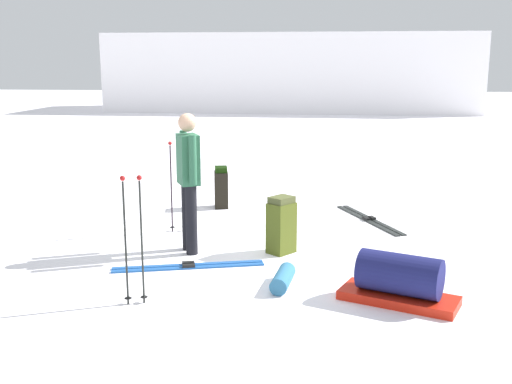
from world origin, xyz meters
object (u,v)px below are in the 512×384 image
at_px(backpack_large_dark, 281,225).
at_px(ski_poles_planted_near, 133,234).
at_px(ski_pair_far, 369,219).
at_px(skier_standing, 188,175).
at_px(ski_poles_planted_far, 177,182).
at_px(backpack_bright, 221,188).
at_px(sleeping_mat_rolled, 283,279).
at_px(gear_sled, 399,280).
at_px(ski_pair_near, 189,266).

relative_size(backpack_large_dark, ski_poles_planted_near, 0.56).
bearing_deg(ski_poles_planted_near, ski_pair_far, 53.64).
height_order(skier_standing, ski_pair_far, skier_standing).
bearing_deg(ski_pair_far, ski_poles_planted_far, -162.51).
height_order(backpack_bright, sleeping_mat_rolled, backpack_bright).
bearing_deg(skier_standing, ski_pair_far, 36.79).
distance_m(backpack_large_dark, sleeping_mat_rolled, 1.19).
relative_size(ski_pair_far, ski_poles_planted_near, 1.35).
bearing_deg(backpack_large_dark, gear_sled, -50.31).
distance_m(gear_sled, sleeping_mat_rolled, 1.19).
relative_size(ski_pair_near, ski_poles_planted_near, 1.35).
distance_m(skier_standing, ski_poles_planted_near, 1.71).
height_order(skier_standing, gear_sled, skier_standing).
distance_m(ski_pair_near, ski_poles_planted_far, 1.69).
relative_size(backpack_bright, ski_poles_planted_far, 0.53).
xyz_separation_m(ski_pair_near, backpack_large_dark, (1.02, 0.65, 0.33)).
distance_m(backpack_large_dark, backpack_bright, 2.54).
height_order(backpack_bright, ski_poles_planted_far, ski_poles_planted_far).
bearing_deg(backpack_large_dark, ski_poles_planted_far, 150.26).
distance_m(ski_pair_far, ski_poles_planted_far, 2.88).
bearing_deg(backpack_large_dark, sleeping_mat_rolled, -86.04).
xyz_separation_m(ski_pair_near, ski_poles_planted_near, (-0.29, -1.10, 0.69)).
xyz_separation_m(skier_standing, sleeping_mat_rolled, (1.20, -1.10, -0.86)).
bearing_deg(skier_standing, ski_poles_planted_far, 111.01).
xyz_separation_m(ski_pair_far, backpack_large_dark, (-1.21, -1.68, 0.33)).
xyz_separation_m(ski_pair_near, backpack_bright, (-0.06, 2.94, 0.31)).
height_order(ski_pair_near, ski_poles_planted_far, ski_poles_planted_far).
bearing_deg(ski_poles_planted_near, sleeping_mat_rolled, 22.59).
height_order(ski_pair_near, backpack_bright, backpack_bright).
distance_m(ski_poles_planted_near, gear_sled, 2.60).
bearing_deg(ski_pair_far, backpack_large_dark, -125.71).
height_order(ski_pair_far, backpack_bright, backpack_bright).
relative_size(ski_pair_near, backpack_bright, 2.60).
bearing_deg(backpack_large_dark, ski_pair_near, -147.68).
relative_size(skier_standing, backpack_bright, 2.59).
height_order(skier_standing, backpack_bright, skier_standing).
bearing_deg(backpack_bright, skier_standing, -90.88).
xyz_separation_m(backpack_bright, gear_sled, (2.31, -3.77, -0.10)).
distance_m(skier_standing, ski_pair_far, 3.05).
height_order(backpack_large_dark, backpack_bright, backpack_large_dark).
distance_m(skier_standing, sleeping_mat_rolled, 1.85).
distance_m(skier_standing, backpack_large_dark, 1.28).
height_order(skier_standing, sleeping_mat_rolled, skier_standing).
height_order(backpack_large_dark, sleeping_mat_rolled, backpack_large_dark).
relative_size(ski_poles_planted_far, sleeping_mat_rolled, 2.27).
bearing_deg(skier_standing, ski_poles_planted_near, -96.58).
relative_size(skier_standing, ski_pair_far, 0.99).
bearing_deg(sleeping_mat_rolled, skier_standing, 137.40).
bearing_deg(ski_pair_near, sleeping_mat_rolled, -25.19).
xyz_separation_m(backpack_large_dark, gear_sled, (1.22, -1.47, -0.12)).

